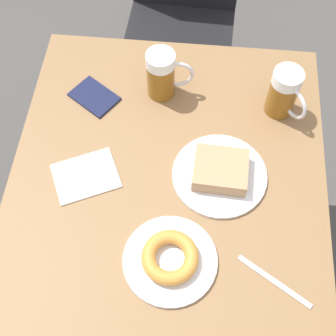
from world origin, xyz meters
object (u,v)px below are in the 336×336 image
object	(u,v)px
plate_with_donut	(170,259)
passport_near_edge	(94,97)
napkin_folded	(86,176)
plate_with_cake	(220,172)
chair	(182,5)
fork	(274,281)
beer_mug_center	(162,74)
beer_mug_left	(284,93)

from	to	relation	value
plate_with_donut	passport_near_edge	bearing A→B (deg)	119.42
napkin_folded	passport_near_edge	size ratio (longest dim) A/B	1.26
plate_with_donut	napkin_folded	world-z (taller)	plate_with_donut
plate_with_cake	plate_with_donut	distance (m)	0.26
chair	fork	bearing A→B (deg)	-72.37
beer_mug_center	chair	bearing A→B (deg)	88.33
beer_mug_center	beer_mug_left	bearing A→B (deg)	-5.77
plate_with_donut	beer_mug_center	world-z (taller)	beer_mug_center
plate_with_cake	beer_mug_center	xyz separation A→B (m)	(-0.17, 0.25, 0.05)
beer_mug_center	napkin_folded	world-z (taller)	beer_mug_center
plate_with_cake	beer_mug_center	distance (m)	0.31
beer_mug_left	fork	world-z (taller)	beer_mug_left
fork	chair	bearing A→B (deg)	105.15
beer_mug_left	passport_near_edge	size ratio (longest dim) A/B	0.94
fork	passport_near_edge	bearing A→B (deg)	135.88
passport_near_edge	plate_with_donut	bearing A→B (deg)	-60.58
chair	napkin_folded	bearing A→B (deg)	-99.76
beer_mug_center	passport_near_edge	world-z (taller)	beer_mug_center
chair	plate_with_cake	xyz separation A→B (m)	(0.15, -0.80, 0.19)
passport_near_edge	beer_mug_left	bearing A→B (deg)	0.63
fork	napkin_folded	bearing A→B (deg)	154.30
plate_with_donut	passport_near_edge	xyz separation A→B (m)	(-0.25, 0.45, -0.01)
plate_with_donut	napkin_folded	size ratio (longest dim) A/B	1.12
beer_mug_left	beer_mug_center	world-z (taller)	same
chair	beer_mug_left	distance (m)	0.70
beer_mug_center	plate_with_cake	bearing A→B (deg)	-56.17
beer_mug_center	napkin_folded	size ratio (longest dim) A/B	0.75
chair	napkin_folded	world-z (taller)	chair
napkin_folded	fork	xyz separation A→B (m)	(0.47, -0.23, -0.00)
beer_mug_left	passport_near_edge	distance (m)	0.52
fork	passport_near_edge	size ratio (longest dim) A/B	1.08
beer_mug_left	fork	xyz separation A→B (m)	(-0.02, -0.48, -0.07)
plate_with_cake	fork	distance (m)	0.29
napkin_folded	beer_mug_center	bearing A→B (deg)	60.16
fork	passport_near_edge	distance (m)	0.68
plate_with_cake	beer_mug_center	size ratio (longest dim) A/B	1.65
napkin_folded	passport_near_edge	world-z (taller)	passport_near_edge
napkin_folded	fork	world-z (taller)	same
chair	plate_with_donut	world-z (taller)	chair
beer_mug_center	fork	world-z (taller)	beer_mug_center
plate_with_cake	chair	bearing A→B (deg)	100.89
chair	beer_mug_center	world-z (taller)	chair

